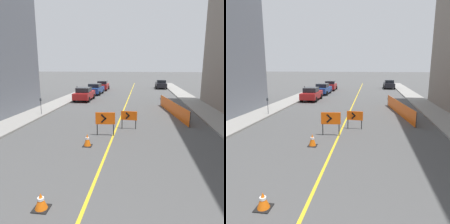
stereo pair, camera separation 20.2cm
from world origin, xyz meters
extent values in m
cube|color=gold|center=(0.00, 27.75, 0.00)|extent=(0.12, 55.50, 0.01)
cube|color=gray|center=(-7.50, 27.75, 0.07)|extent=(2.30, 55.50, 0.14)
cube|color=gray|center=(7.50, 27.75, 0.07)|extent=(2.30, 55.50, 0.14)
cube|color=black|center=(-1.23, 8.18, 0.01)|extent=(0.47, 0.47, 0.03)
cone|color=orange|center=(-1.23, 8.18, 0.28)|extent=(0.37, 0.37, 0.49)
cylinder|color=white|center=(-1.23, 8.18, 0.33)|extent=(0.19, 0.19, 0.08)
cube|color=black|center=(-1.13, 13.40, 0.01)|extent=(0.46, 0.46, 0.03)
cone|color=orange|center=(-1.13, 13.40, 0.35)|extent=(0.37, 0.37, 0.63)
cylinder|color=white|center=(-1.13, 13.40, 0.42)|extent=(0.19, 0.19, 0.10)
cube|color=#EF560C|center=(-0.48, 15.27, 1.07)|extent=(1.17, 0.17, 0.72)
cube|color=black|center=(-0.57, 15.23, 1.17)|extent=(0.35, 0.05, 0.34)
cube|color=black|center=(-0.57, 15.23, 0.97)|extent=(0.35, 0.05, 0.34)
cylinder|color=black|center=(-0.98, 15.27, 0.35)|extent=(0.06, 0.06, 0.71)
cylinder|color=black|center=(0.02, 15.27, 0.35)|extent=(0.06, 0.06, 0.71)
cube|color=#EF560C|center=(0.84, 16.88, 0.90)|extent=(1.07, 0.16, 0.59)
cube|color=black|center=(0.76, 16.84, 0.99)|extent=(0.30, 0.05, 0.29)
cube|color=black|center=(0.76, 16.84, 0.82)|extent=(0.30, 0.05, 0.29)
cylinder|color=black|center=(0.39, 16.88, 0.30)|extent=(0.06, 0.06, 0.61)
cylinder|color=black|center=(1.30, 16.88, 0.30)|extent=(0.06, 0.06, 0.61)
cube|color=#EF560C|center=(4.32, 21.91, 0.55)|extent=(1.26, 8.48, 1.11)
cylinder|color=#262626|center=(4.93, 17.68, 0.55)|extent=(0.05, 0.05, 1.11)
cylinder|color=#262626|center=(3.70, 26.15, 0.55)|extent=(0.05, 0.05, 1.11)
cube|color=maroon|center=(-5.19, 28.35, 0.68)|extent=(1.84, 4.32, 0.72)
cube|color=black|center=(-5.19, 28.13, 1.31)|extent=(1.55, 1.95, 0.55)
cylinder|color=black|center=(-6.04, 29.68, 0.32)|extent=(0.23, 0.64, 0.64)
cylinder|color=black|center=(-4.33, 29.68, 0.32)|extent=(0.23, 0.64, 0.64)
cylinder|color=black|center=(-6.04, 27.01, 0.32)|extent=(0.23, 0.64, 0.64)
cylinder|color=black|center=(-4.33, 27.01, 0.32)|extent=(0.23, 0.64, 0.64)
cube|color=navy|center=(-5.06, 34.11, 0.68)|extent=(1.98, 4.37, 0.72)
cube|color=black|center=(-5.06, 33.90, 1.31)|extent=(1.61, 2.00, 0.55)
cylinder|color=black|center=(-5.91, 35.45, 0.32)|extent=(0.25, 0.65, 0.64)
cylinder|color=black|center=(-4.20, 35.45, 0.32)|extent=(0.25, 0.65, 0.64)
cylinder|color=black|center=(-5.91, 32.78, 0.32)|extent=(0.25, 0.65, 0.64)
cylinder|color=black|center=(-4.20, 32.78, 0.32)|extent=(0.25, 0.65, 0.64)
cube|color=maroon|center=(-4.97, 39.83, 0.68)|extent=(2.02, 4.39, 0.72)
cube|color=black|center=(-4.97, 39.62, 1.31)|extent=(1.63, 2.01, 0.55)
cylinder|color=black|center=(-5.82, 41.17, 0.32)|extent=(0.25, 0.65, 0.64)
cylinder|color=black|center=(-4.11, 41.17, 0.32)|extent=(0.25, 0.65, 0.64)
cylinder|color=black|center=(-5.82, 38.50, 0.32)|extent=(0.25, 0.65, 0.64)
cylinder|color=black|center=(-4.11, 38.50, 0.32)|extent=(0.25, 0.65, 0.64)
cube|color=black|center=(5.18, 43.87, 0.68)|extent=(1.82, 4.31, 0.72)
cube|color=black|center=(5.18, 43.66, 1.31)|extent=(1.54, 1.94, 0.55)
cylinder|color=black|center=(4.33, 45.21, 0.32)|extent=(0.22, 0.64, 0.64)
cylinder|color=black|center=(6.04, 45.21, 0.32)|extent=(0.22, 0.64, 0.64)
cylinder|color=black|center=(4.33, 42.54, 0.32)|extent=(0.22, 0.64, 0.64)
cylinder|color=black|center=(6.04, 42.54, 0.32)|extent=(0.22, 0.64, 0.64)
cylinder|color=#4C4C51|center=(-6.70, 19.83, 0.69)|extent=(0.05, 0.05, 1.11)
cube|color=#33383D|center=(-6.70, 19.83, 1.35)|extent=(0.12, 0.10, 0.22)
sphere|color=#33383D|center=(-6.70, 19.83, 1.46)|extent=(0.11, 0.11, 0.11)
cylinder|color=#4C4C51|center=(-6.70, 30.42, 0.69)|extent=(0.05, 0.05, 1.10)
cube|color=#33383D|center=(-6.70, 30.42, 1.35)|extent=(0.12, 0.10, 0.22)
sphere|color=#33383D|center=(-6.70, 30.42, 1.46)|extent=(0.11, 0.11, 0.11)
camera|label=1|loc=(1.59, 2.80, 4.15)|focal=35.00mm
camera|label=2|loc=(1.79, 2.83, 4.15)|focal=35.00mm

